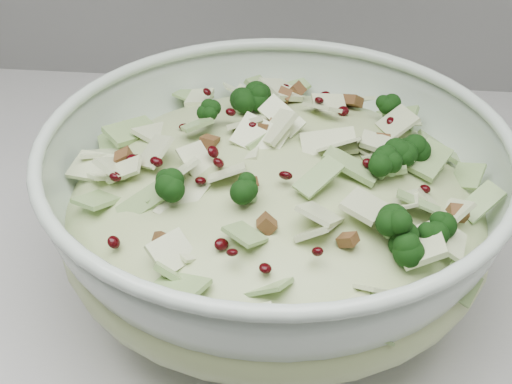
% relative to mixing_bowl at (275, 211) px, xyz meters
% --- Properties ---
extents(mixing_bowl, '(0.40, 0.40, 0.14)m').
position_rel_mixing_bowl_xyz_m(mixing_bowl, '(0.00, 0.00, 0.00)').
color(mixing_bowl, silver).
rests_on(mixing_bowl, counter).
extents(salad, '(0.41, 0.41, 0.14)m').
position_rel_mixing_bowl_xyz_m(salad, '(0.00, 0.00, 0.02)').
color(salad, '#A7B37A').
rests_on(salad, mixing_bowl).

